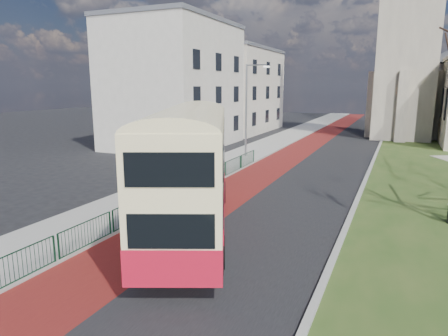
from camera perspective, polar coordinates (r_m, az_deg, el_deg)
The scene contains 11 objects.
ground at distance 18.05m, azimuth -3.99°, elevation -8.78°, with size 160.00×160.00×0.00m, color black.
road_carriageway at distance 36.07m, azimuth 13.19°, elevation 1.30°, with size 9.00×120.00×0.01m, color black.
bus_lane at distance 36.65m, azimuth 9.05°, elevation 1.63°, with size 3.40×120.00×0.01m, color #591414.
pavement_west at distance 37.77m, azimuth 3.47°, elevation 2.13°, with size 4.00×120.00×0.12m, color gray.
kerb_west at distance 37.13m, azimuth 6.36°, elevation 1.92°, with size 0.25×120.00×0.13m, color #999993.
kerb_east at distance 37.49m, azimuth 20.69°, elevation 1.33°, with size 0.25×80.00×0.13m, color #999993.
pedestrian_railing at distance 22.58m, azimuth -5.90°, elevation -3.13°, with size 0.07×24.00×1.12m.
street_block_near at distance 42.96m, azimuth -7.02°, elevation 11.86°, with size 10.30×14.30×13.00m.
street_block_far at distance 57.30m, azimuth 1.37°, elevation 11.12°, with size 10.30×16.30×11.50m.
streetlamp at distance 35.19m, azimuth 3.42°, elevation 8.87°, with size 2.13×0.18×8.00m.
bus at distance 17.21m, azimuth -4.83°, elevation 0.54°, with size 7.67×12.63×5.23m.
Camera 1 is at (7.96, -14.92, 6.29)m, focal length 32.00 mm.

